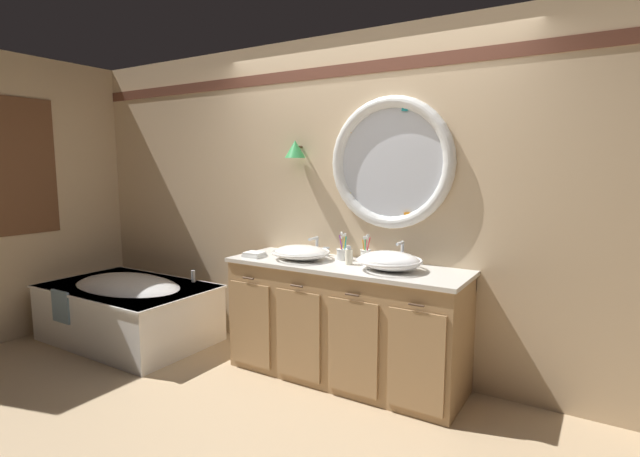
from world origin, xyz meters
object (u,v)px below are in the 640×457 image
bathtub (128,306)px  sink_basin_left (301,252)px  toothbrush_holder_left (342,253)px  sink_basin_right (389,261)px  folded_hand_towel (254,255)px  toothbrush_holder_right (366,254)px  soap_dispenser (349,256)px

bathtub → sink_basin_left: size_ratio=3.42×
bathtub → toothbrush_holder_left: toothbrush_holder_left is taller
sink_basin_left → sink_basin_right: (0.73, 0.00, 0.01)m
folded_hand_towel → toothbrush_holder_right: bearing=20.1°
bathtub → sink_basin_right: (2.44, 0.31, 0.63)m
folded_hand_towel → sink_basin_right: bearing=6.0°
sink_basin_left → bathtub: bearing=-169.8°
toothbrush_holder_right → toothbrush_holder_left: bearing=-165.4°
soap_dispenser → folded_hand_towel: bearing=-169.8°
bathtub → sink_basin_right: sink_basin_right is taller
soap_dispenser → sink_basin_right: bearing=-4.1°
toothbrush_holder_left → toothbrush_holder_right: 0.18m
toothbrush_holder_left → folded_hand_towel: (-0.65, -0.26, -0.03)m
sink_basin_right → toothbrush_holder_right: bearing=145.4°
sink_basin_left → folded_hand_towel: bearing=-162.5°
toothbrush_holder_left → soap_dispenser: (0.12, -0.12, 0.01)m
toothbrush_holder_left → bathtub: bearing=-167.3°
toothbrush_holder_right → soap_dispenser: 0.17m
sink_basin_right → soap_dispenser: (-0.33, 0.02, -0.00)m
sink_basin_right → toothbrush_holder_right: (-0.27, 0.19, -0.01)m
sink_basin_right → folded_hand_towel: size_ratio=2.92×
sink_basin_left → sink_basin_right: sink_basin_right is taller
bathtub → soap_dispenser: size_ratio=10.74×
soap_dispenser → folded_hand_towel: 0.78m
toothbrush_holder_right → soap_dispenser: size_ratio=1.45×
bathtub → sink_basin_left: sink_basin_left is taller
bathtub → sink_basin_left: bearing=10.2°
toothbrush_holder_right → folded_hand_towel: 0.88m
sink_basin_right → bathtub: bearing=-172.8°
sink_basin_left → soap_dispenser: soap_dispenser is taller
sink_basin_left → toothbrush_holder_left: bearing=26.5°
sink_basin_right → folded_hand_towel: (-1.10, -0.11, -0.05)m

